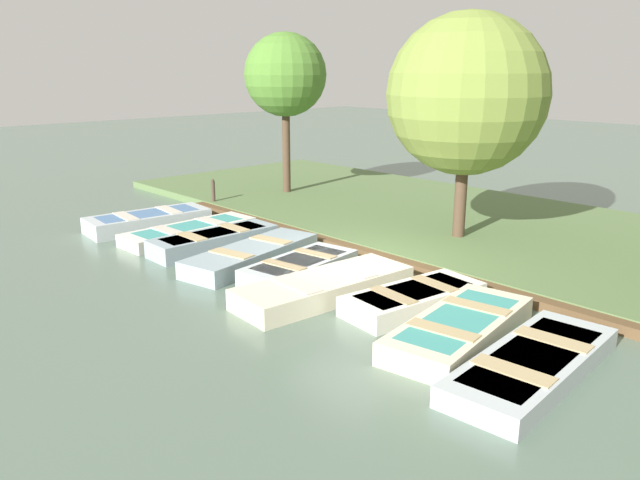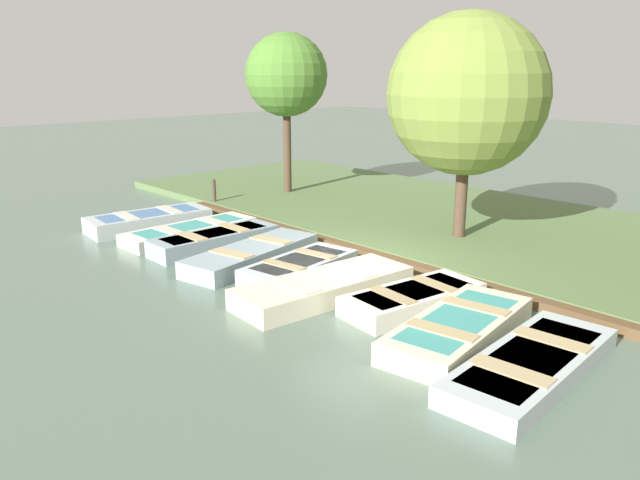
{
  "view_description": "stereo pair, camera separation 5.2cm",
  "coord_description": "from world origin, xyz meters",
  "views": [
    {
      "loc": [
        9.14,
        8.7,
        4.19
      ],
      "look_at": [
        0.49,
        -0.58,
        0.65
      ],
      "focal_mm": 35.0,
      "sensor_mm": 36.0,
      "label": 1
    },
    {
      "loc": [
        9.1,
        8.73,
        4.19
      ],
      "look_at": [
        0.49,
        -0.58,
        0.65
      ],
      "focal_mm": 35.0,
      "sensor_mm": 36.0,
      "label": 2
    }
  ],
  "objects": [
    {
      "name": "rowboat_2",
      "position": [
        1.28,
        -3.4,
        0.22
      ],
      "size": [
        3.12,
        0.99,
        0.44
      ],
      "rotation": [
        0.0,
        0.0,
        -0.01
      ],
      "color": "#8C9EA8",
      "rests_on": "ground_plane"
    },
    {
      "name": "rowboat_0",
      "position": [
        1.47,
        -6.26,
        0.22
      ],
      "size": [
        3.27,
        1.47,
        0.44
      ],
      "rotation": [
        0.0,
        0.0,
        -0.09
      ],
      "color": "#B2BCC1",
      "rests_on": "ground_plane"
    },
    {
      "name": "rowboat_1",
      "position": [
        1.14,
        -4.73,
        0.16
      ],
      "size": [
        3.53,
        1.21,
        0.33
      ],
      "rotation": [
        0.0,
        0.0,
        0.04
      ],
      "color": "silver",
      "rests_on": "ground_plane"
    },
    {
      "name": "rowboat_4",
      "position": [
        1.13,
        -0.5,
        0.2
      ],
      "size": [
        2.75,
        1.48,
        0.4
      ],
      "rotation": [
        0.0,
        0.0,
        0.15
      ],
      "color": "#B2BCC1",
      "rests_on": "ground_plane"
    },
    {
      "name": "rowboat_6",
      "position": [
        0.79,
        2.21,
        0.19
      ],
      "size": [
        2.78,
        1.39,
        0.38
      ],
      "rotation": [
        0.0,
        0.0,
        -0.12
      ],
      "color": "silver",
      "rests_on": "ground_plane"
    },
    {
      "name": "ground_plane",
      "position": [
        0.0,
        0.0,
        0.0
      ],
      "size": [
        80.0,
        80.0,
        0.0
      ],
      "primitive_type": "plane",
      "color": "#566B5B"
    },
    {
      "name": "dock_walkway",
      "position": [
        -1.36,
        0.0,
        0.09
      ],
      "size": [
        1.29,
        14.89,
        0.19
      ],
      "color": "brown",
      "rests_on": "ground_plane"
    },
    {
      "name": "rowboat_7",
      "position": [
        1.31,
        3.54,
        0.19
      ],
      "size": [
        3.35,
        1.72,
        0.39
      ],
      "rotation": [
        0.0,
        0.0,
        0.17
      ],
      "color": "beige",
      "rests_on": "ground_plane"
    },
    {
      "name": "park_tree_left",
      "position": [
        -3.29,
        0.3,
        3.56
      ],
      "size": [
        3.69,
        3.69,
        5.42
      ],
      "color": "#4C3828",
      "rests_on": "ground_plane"
    },
    {
      "name": "shore_bank",
      "position": [
        -5.0,
        0.0,
        0.11
      ],
      "size": [
        8.0,
        24.0,
        0.22
      ],
      "color": "#567042",
      "rests_on": "ground_plane"
    },
    {
      "name": "mooring_post_near",
      "position": [
        -1.21,
        -7.17,
        0.45
      ],
      "size": [
        0.12,
        0.12,
        0.9
      ],
      "color": "#47382D",
      "rests_on": "ground_plane"
    },
    {
      "name": "rowboat_3",
      "position": [
        1.3,
        -1.91,
        0.2
      ],
      "size": [
        3.59,
        1.79,
        0.4
      ],
      "rotation": [
        0.0,
        0.0,
        0.21
      ],
      "color": "#8C9EA8",
      "rests_on": "ground_plane"
    },
    {
      "name": "park_tree_far_left",
      "position": [
        -3.84,
        -6.82,
        3.91
      ],
      "size": [
        2.59,
        2.59,
        5.23
      ],
      "color": "#4C3828",
      "rests_on": "ground_plane"
    },
    {
      "name": "rowboat_8",
      "position": [
        1.54,
        4.93,
        0.16
      ],
      "size": [
        3.52,
        1.47,
        0.33
      ],
      "rotation": [
        0.0,
        0.0,
        0.09
      ],
      "color": "#B2BCC1",
      "rests_on": "ground_plane"
    },
    {
      "name": "rowboat_5",
      "position": [
        1.57,
        0.7,
        0.21
      ],
      "size": [
        3.62,
        1.46,
        0.42
      ],
      "rotation": [
        0.0,
        0.0,
        -0.07
      ],
      "color": "beige",
      "rests_on": "ground_plane"
    }
  ]
}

